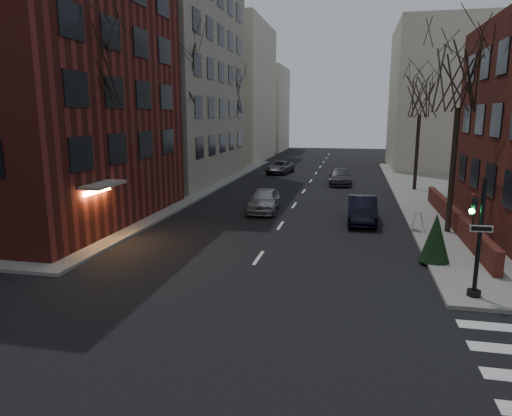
{
  "coord_description": "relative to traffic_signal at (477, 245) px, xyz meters",
  "views": [
    {
      "loc": [
        3.88,
        -6.59,
        6.1
      ],
      "look_at": [
        -0.33,
        12.99,
        2.0
      ],
      "focal_mm": 32.0,
      "sensor_mm": 36.0,
      "label": 1
    }
  ],
  "objects": [
    {
      "name": "car_lane_far",
      "position": [
        -11.68,
        32.04,
        -1.26
      ],
      "size": [
        2.76,
        4.92,
        1.3
      ],
      "primitive_type": "imported",
      "rotation": [
        0.0,
        0.0,
        -0.13
      ],
      "color": "#414246",
      "rests_on": "ground"
    },
    {
      "name": "tree_left_b",
      "position": [
        -16.74,
        17.01,
        7.0
      ],
      "size": [
        4.4,
        4.4,
        10.8
      ],
      "color": "#2D231C",
      "rests_on": "sidewalk_far_left"
    },
    {
      "name": "tree_right_b",
      "position": [
        0.86,
        23.01,
        5.68
      ],
      "size": [
        3.74,
        3.74,
        9.18
      ],
      "color": "#2D231C",
      "rests_on": "sidewalk_far_right"
    },
    {
      "name": "low_wall_right",
      "position": [
        1.36,
        10.01,
        -1.26
      ],
      "size": [
        0.35,
        16.0,
        1.0
      ],
      "primitive_type": "cube",
      "color": "#591F19",
      "rests_on": "sidewalk_far_right"
    },
    {
      "name": "building_distant_lb",
      "position": [
        -20.94,
        63.01,
        5.09
      ],
      "size": [
        10.0,
        12.0,
        14.0
      ],
      "primitive_type": "cube",
      "color": "beige",
      "rests_on": "ground"
    },
    {
      "name": "car_lane_silver",
      "position": [
        -9.58,
        12.53,
        -1.15
      ],
      "size": [
        2.02,
        4.52,
        1.51
      ],
      "primitive_type": "imported",
      "rotation": [
        0.0,
        0.0,
        0.05
      ],
      "color": "#A4A4A9",
      "rests_on": "ground"
    },
    {
      "name": "tree_left_c",
      "position": [
        -16.74,
        31.01,
        6.12
      ],
      "size": [
        3.96,
        3.96,
        9.72
      ],
      "color": "#2D231C",
      "rests_on": "sidewalk_far_left"
    },
    {
      "name": "building_left_tan",
      "position": [
        -24.94,
        25.01,
        12.09
      ],
      "size": [
        18.0,
        18.0,
        28.0
      ],
      "primitive_type": "cube",
      "color": "#9F9684",
      "rests_on": "ground"
    },
    {
      "name": "sandwich_board",
      "position": [
        -0.64,
        8.95,
        -1.25
      ],
      "size": [
        0.46,
        0.64,
        1.02
      ],
      "primitive_type": "cube",
      "rotation": [
        0.0,
        0.0,
        -0.0
      ],
      "color": "white",
      "rests_on": "sidewalk_far_right"
    },
    {
      "name": "building_distant_la",
      "position": [
        -22.94,
        46.01,
        7.09
      ],
      "size": [
        14.0,
        16.0,
        18.0
      ],
      "primitive_type": "cube",
      "color": "beige",
      "rests_on": "ground"
    },
    {
      "name": "streetlamp_far",
      "position": [
        -16.14,
        33.01,
        2.33
      ],
      "size": [
        0.36,
        0.36,
        6.28
      ],
      "color": "black",
      "rests_on": "sidewalk_far_left"
    },
    {
      "name": "car_lane_gray",
      "position": [
        -5.2,
        25.45,
        -1.2
      ],
      "size": [
        2.23,
        4.96,
        1.41
      ],
      "primitive_type": "imported",
      "rotation": [
        0.0,
        0.0,
        0.05
      ],
      "color": "#3B3B40",
      "rests_on": "ground"
    },
    {
      "name": "streetlamp_near",
      "position": [
        -16.14,
        13.01,
        2.33
      ],
      "size": [
        0.36,
        0.36,
        6.28
      ],
      "color": "black",
      "rests_on": "sidewalk_far_left"
    },
    {
      "name": "parked_sedan",
      "position": [
        -3.46,
        10.72,
        -1.16
      ],
      "size": [
        1.61,
        4.57,
        1.5
      ],
      "primitive_type": "imported",
      "rotation": [
        0.0,
        0.0,
        0.01
      ],
      "color": "black",
      "rests_on": "ground"
    },
    {
      "name": "evergreen_shrub",
      "position": [
        -0.64,
        3.65,
        -0.75
      ],
      "size": [
        1.59,
        1.59,
        2.02
      ],
      "primitive_type": "cone",
      "rotation": [
        0.0,
        0.0,
        0.4
      ],
      "color": "black",
      "rests_on": "sidewalk_far_right"
    },
    {
      "name": "traffic_signal",
      "position": [
        0.0,
        0.0,
        0.0
      ],
      "size": [
        0.76,
        0.44,
        4.0
      ],
      "color": "black",
      "rests_on": "sidewalk_far_right"
    },
    {
      "name": "building_distant_ra",
      "position": [
        7.06,
        41.01,
        6.09
      ],
      "size": [
        14.0,
        14.0,
        16.0
      ],
      "primitive_type": "cube",
      "color": "beige",
      "rests_on": "ground"
    },
    {
      "name": "building_left_brick",
      "position": [
        -23.44,
        7.51,
        7.09
      ],
      "size": [
        15.0,
        15.0,
        18.0
      ],
      "primitive_type": "cube",
      "color": "maroon",
      "rests_on": "ground"
    },
    {
      "name": "tree_right_a",
      "position": [
        0.86,
        9.01,
        6.12
      ],
      "size": [
        3.96,
        3.96,
        9.72
      ],
      "color": "#2D231C",
      "rests_on": "sidewalk_far_right"
    },
    {
      "name": "tree_left_a",
      "position": [
        -16.74,
        5.01,
        6.56
      ],
      "size": [
        4.18,
        4.18,
        10.26
      ],
      "color": "#2D231C",
      "rests_on": "sidewalk_far_left"
    }
  ]
}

